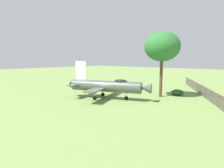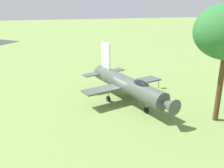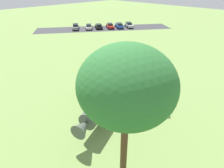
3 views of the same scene
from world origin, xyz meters
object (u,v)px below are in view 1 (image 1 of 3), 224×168
shade_tree (162,47)px  display_jet (108,86)px  shrub_near_fence (177,92)px  info_plaque (111,87)px

shade_tree → display_jet: bearing=51.3°
shade_tree → shrub_near_fence: (-1.52, -3.17, -7.45)m
shrub_near_fence → shade_tree: bearing=64.4°
display_jet → shade_tree: size_ratio=1.22×
display_jet → shade_tree: shade_tree is taller
display_jet → shrub_near_fence: display_jet is taller
shade_tree → info_plaque: size_ratio=9.01×
display_jet → info_plaque: size_ratio=10.98×
display_jet → shrub_near_fence: bearing=34.6°
shrub_near_fence → display_jet: bearing=55.1°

